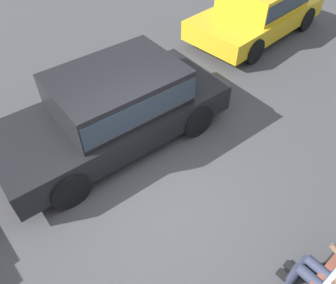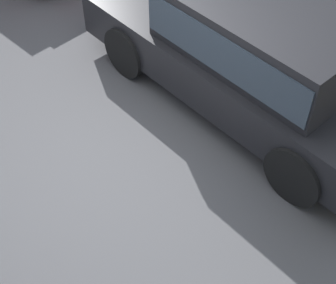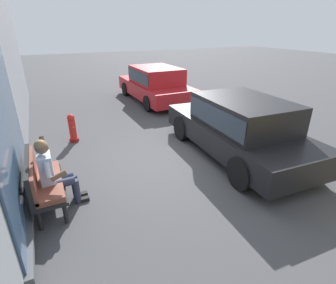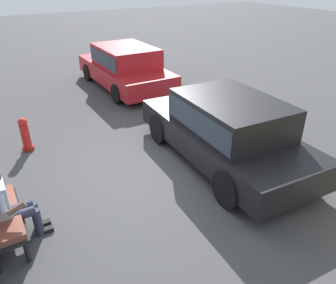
# 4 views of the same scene
# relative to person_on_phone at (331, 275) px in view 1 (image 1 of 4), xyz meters

# --- Properties ---
(ground_plane) EXTENTS (60.00, 60.00, 0.00)m
(ground_plane) POSITION_rel_person_on_phone_xyz_m (0.58, -2.68, -0.69)
(ground_plane) COLOR #424244
(person_on_phone) EXTENTS (0.73, 0.74, 1.32)m
(person_on_phone) POSITION_rel_person_on_phone_xyz_m (0.00, 0.00, 0.00)
(person_on_phone) COLOR #2D3347
(person_on_phone) RESTS_ON ground_plane
(parked_car_near) EXTENTS (4.24, 2.14, 1.38)m
(parked_car_near) POSITION_rel_person_on_phone_xyz_m (-5.28, -5.24, 0.07)
(parked_car_near) COLOR gold
(parked_car_near) RESTS_ON ground_plane
(parked_car_mid) EXTENTS (4.49, 2.13, 1.47)m
(parked_car_mid) POSITION_rel_person_on_phone_xyz_m (0.21, -4.28, 0.12)
(parked_car_mid) COLOR black
(parked_car_mid) RESTS_ON ground_plane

